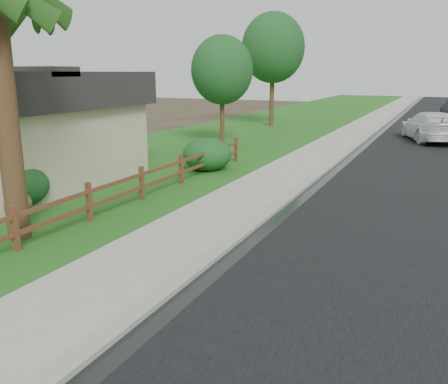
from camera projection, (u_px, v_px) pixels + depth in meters
The scene contains 14 objects.
ground at pixel (44, 363), 6.51m from camera, with size 120.00×120.00×0.00m, color #38291E.
road at pixel (445, 125), 35.36m from camera, with size 8.00×90.00×0.02m, color black.
curb at pixel (386, 122), 37.07m from camera, with size 0.40×90.00×0.12m, color gray.
wet_gutter at pixel (391, 123), 36.94m from camera, with size 0.50×90.00×0.00m, color black.
sidewalk at pixel (369, 122), 37.61m from camera, with size 2.20×90.00×0.10m, color gray.
grass_strip at pixel (345, 121), 38.39m from camera, with size 1.60×90.00×0.06m, color #1A5418.
lawn_near at pixel (283, 119), 40.53m from camera, with size 9.00×90.00×0.04m, color #1A5418.
ranch_fence at pixel (117, 190), 13.46m from camera, with size 0.12×16.92×1.10m.
white_suv at pixel (431, 126), 27.23m from camera, with size 2.34×5.75×1.67m, color silver.
boulder at pixel (14, 203), 13.19m from camera, with size 1.06×0.80×0.71m, color brown.
shrub_c at pixel (17, 186), 13.83m from camera, with size 1.80×1.80×1.30m, color #19471D.
shrub_d at pixel (207, 155), 19.01m from camera, with size 1.95×1.95×1.33m, color #19471D.
tree_near_left at pixel (222, 70), 24.79m from camera, with size 3.26×3.26×5.79m.
tree_mid_left at pixel (273, 48), 33.55m from camera, with size 4.49×4.49×8.02m.
Camera 1 is at (4.67, -4.15, 3.89)m, focal length 38.00 mm.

